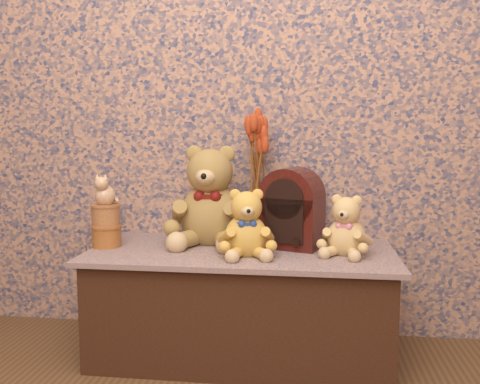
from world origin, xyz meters
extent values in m
cube|color=navy|center=(0.00, 1.50, 1.30)|extent=(3.00, 0.10, 2.60)
cube|color=#374D70|center=(0.00, 1.21, 0.22)|extent=(1.22, 0.59, 0.44)
cylinder|color=tan|center=(0.05, 1.39, 0.53)|extent=(0.14, 0.14, 0.18)
cylinder|color=gold|center=(-0.56, 1.19, 0.49)|extent=(0.12, 0.12, 0.09)
cylinder|color=tan|center=(-0.56, 1.19, 0.57)|extent=(0.12, 0.12, 0.09)
camera|label=1|loc=(0.26, -0.82, 0.92)|focal=38.67mm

